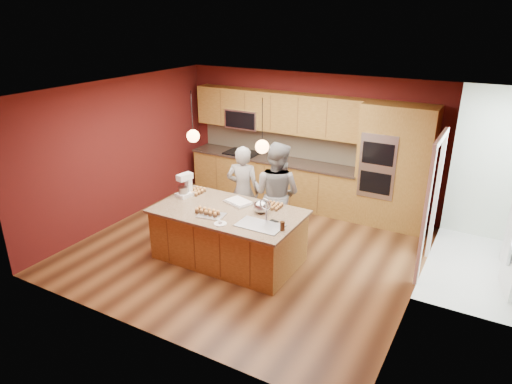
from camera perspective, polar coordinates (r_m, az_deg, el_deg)
The scene contains 24 objects.
floor at distance 7.89m, azimuth -1.07°, elevation -7.18°, with size 5.50×5.50×0.00m, color #432714.
ceiling at distance 7.00m, azimuth -1.23°, elevation 12.57°, with size 5.50×5.50×0.00m, color white.
wall_back at distance 9.48m, azimuth 6.57°, elevation 6.51°, with size 5.50×5.50×0.00m, color #551716.
wall_front at distance 5.50m, azimuth -14.49°, elevation -5.60°, with size 5.50×5.50×0.00m, color #551716.
wall_left at distance 8.98m, azimuth -16.52°, elevation 4.89°, with size 5.00×5.00×0.00m, color #551716.
wall_right at distance 6.49m, azimuth 20.33°, elevation -2.03°, with size 5.00×5.00×0.00m, color #551716.
cabinet_run at distance 9.63m, azimuth 2.15°, elevation 4.62°, with size 3.74×0.64×2.30m.
oven_column at distance 8.73m, azimuth 16.92°, elevation 3.00°, with size 1.30×0.62×2.30m.
doorway_trim at distance 7.34m, azimuth 20.99°, elevation -1.93°, with size 0.08×1.11×2.20m, color white, non-canonical shape.
pendant_left at distance 7.20m, azimuth -7.86°, elevation 6.97°, with size 0.20×0.20×0.80m.
pendant_right at distance 6.56m, azimuth 0.77°, elevation 5.72°, with size 0.20×0.20×0.80m.
island at distance 7.41m, azimuth -3.37°, elevation -5.33°, with size 2.36×1.32×1.25m.
person_left at distance 8.10m, azimuth -1.62°, elevation 0.10°, with size 0.61×0.40×1.66m, color black.
person_right at distance 7.77m, azimuth 2.56°, elevation -0.23°, with size 0.88×0.69×1.82m, color gray.
stand_mixer at distance 7.83m, azimuth -8.87°, elevation 0.68°, with size 0.26×0.32×0.40m.
sheet_cake at distance 7.49m, azimuth -2.20°, elevation -1.26°, with size 0.52×0.45×0.05m.
cooling_rack at distance 7.07m, azimuth -5.60°, elevation -2.92°, with size 0.40×0.29×0.02m, color silver.
mixing_bowl at distance 7.12m, azimuth 0.63°, elevation -1.84°, with size 0.25×0.25×0.21m, color #B9BCC1.
plate at distance 6.79m, azimuth -4.49°, elevation -3.97°, with size 0.19×0.19×0.01m, color white.
tumbler at distance 6.57m, azimuth 3.32°, elevation -4.27°, with size 0.07×0.07×0.14m, color #39210F.
phone at distance 6.86m, azimuth 2.28°, elevation -3.65°, with size 0.13×0.07×0.01m, color black.
cupcakes_left at distance 7.97m, azimuth -7.43°, elevation 0.12°, with size 0.24×0.32×0.07m, color #DD9649, non-canonical shape.
cupcakes_rack at distance 7.10m, azimuth -6.10°, elevation -2.42°, with size 0.42×0.17×0.08m, color #DD9649, non-canonical shape.
cupcakes_right at distance 7.33m, azimuth 2.17°, elevation -1.71°, with size 0.28×0.28×0.06m, color #DD9649, non-canonical shape.
Camera 1 is at (3.51, -5.95, 3.81)m, focal length 32.00 mm.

